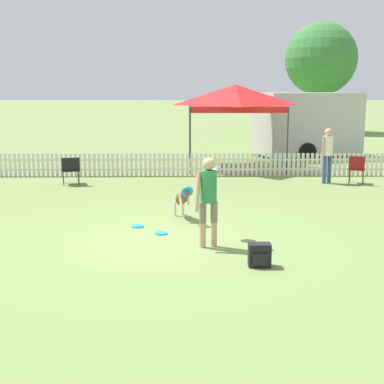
{
  "coord_description": "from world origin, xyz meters",
  "views": [
    {
      "loc": [
        0.31,
        -9.3,
        2.68
      ],
      "look_at": [
        0.43,
        0.72,
        0.74
      ],
      "focal_mm": 50.0,
      "sensor_mm": 36.0,
      "label": 1
    }
  ],
  "objects_px": {
    "handler_person": "(209,191)",
    "equipment_trailer": "(306,123)",
    "frisbee_near_handler": "(265,249)",
    "leaping_dog": "(182,198)",
    "folding_chair_blue_left": "(357,167)",
    "frisbee_midfield": "(161,233)",
    "frisbee_near_dog": "(138,226)",
    "canopy_tent_main": "(235,98)",
    "tree_left_grove": "(321,59)",
    "folding_chair_center": "(71,168)",
    "backpack_on_grass": "(260,255)",
    "spectator_standing": "(328,150)"
  },
  "relations": [
    {
      "from": "frisbee_midfield",
      "to": "equipment_trailer",
      "type": "distance_m",
      "value": 12.76
    },
    {
      "from": "folding_chair_blue_left",
      "to": "frisbee_near_dog",
      "type": "bearing_deg",
      "value": 59.61
    },
    {
      "from": "canopy_tent_main",
      "to": "frisbee_near_dog",
      "type": "bearing_deg",
      "value": -107.89
    },
    {
      "from": "folding_chair_center",
      "to": "tree_left_grove",
      "type": "bearing_deg",
      "value": -135.91
    },
    {
      "from": "folding_chair_blue_left",
      "to": "canopy_tent_main",
      "type": "bearing_deg",
      "value": -26.81
    },
    {
      "from": "backpack_on_grass",
      "to": "spectator_standing",
      "type": "height_order",
      "value": "spectator_standing"
    },
    {
      "from": "handler_person",
      "to": "backpack_on_grass",
      "type": "height_order",
      "value": "handler_person"
    },
    {
      "from": "folding_chair_blue_left",
      "to": "folding_chair_center",
      "type": "xyz_separation_m",
      "value": [
        -8.13,
        0.03,
        -0.02
      ]
    },
    {
      "from": "handler_person",
      "to": "frisbee_near_handler",
      "type": "relative_size",
      "value": 6.39
    },
    {
      "from": "leaping_dog",
      "to": "frisbee_midfield",
      "type": "relative_size",
      "value": 4.72
    },
    {
      "from": "folding_chair_blue_left",
      "to": "tree_left_grove",
      "type": "height_order",
      "value": "tree_left_grove"
    },
    {
      "from": "leaping_dog",
      "to": "frisbee_near_dog",
      "type": "xyz_separation_m",
      "value": [
        -0.88,
        -0.59,
        -0.45
      ]
    },
    {
      "from": "backpack_on_grass",
      "to": "folding_chair_center",
      "type": "relative_size",
      "value": 0.46
    },
    {
      "from": "frisbee_near_dog",
      "to": "folding_chair_blue_left",
      "type": "height_order",
      "value": "folding_chair_blue_left"
    },
    {
      "from": "frisbee_midfield",
      "to": "backpack_on_grass",
      "type": "distance_m",
      "value": 2.48
    },
    {
      "from": "handler_person",
      "to": "frisbee_midfield",
      "type": "bearing_deg",
      "value": 123.69
    },
    {
      "from": "folding_chair_center",
      "to": "canopy_tent_main",
      "type": "height_order",
      "value": "canopy_tent_main"
    },
    {
      "from": "handler_person",
      "to": "canopy_tent_main",
      "type": "height_order",
      "value": "canopy_tent_main"
    },
    {
      "from": "leaping_dog",
      "to": "equipment_trailer",
      "type": "relative_size",
      "value": 0.24
    },
    {
      "from": "folding_chair_center",
      "to": "canopy_tent_main",
      "type": "xyz_separation_m",
      "value": [
        4.95,
        3.42,
        1.91
      ]
    },
    {
      "from": "backpack_on_grass",
      "to": "folding_chair_blue_left",
      "type": "relative_size",
      "value": 0.44
    },
    {
      "from": "frisbee_near_handler",
      "to": "folding_chair_blue_left",
      "type": "distance_m",
      "value": 7.24
    },
    {
      "from": "equipment_trailer",
      "to": "spectator_standing",
      "type": "bearing_deg",
      "value": -110.35
    },
    {
      "from": "frisbee_near_handler",
      "to": "canopy_tent_main",
      "type": "bearing_deg",
      "value": 88.01
    },
    {
      "from": "frisbee_midfield",
      "to": "folding_chair_center",
      "type": "distance_m",
      "value": 6.0
    },
    {
      "from": "handler_person",
      "to": "frisbee_midfield",
      "type": "relative_size",
      "value": 6.39
    },
    {
      "from": "folding_chair_blue_left",
      "to": "folding_chair_center",
      "type": "distance_m",
      "value": 8.13
    },
    {
      "from": "equipment_trailer",
      "to": "leaping_dog",
      "type": "bearing_deg",
      "value": -128.62
    },
    {
      "from": "folding_chair_blue_left",
      "to": "frisbee_midfield",
      "type": "bearing_deg",
      "value": 65.1
    },
    {
      "from": "frisbee_near_handler",
      "to": "handler_person",
      "type": "bearing_deg",
      "value": 165.78
    },
    {
      "from": "frisbee_near_handler",
      "to": "equipment_trailer",
      "type": "bearing_deg",
      "value": 74.81
    },
    {
      "from": "leaping_dog",
      "to": "folding_chair_blue_left",
      "type": "bearing_deg",
      "value": -153.03
    },
    {
      "from": "frisbee_near_dog",
      "to": "tree_left_grove",
      "type": "xyz_separation_m",
      "value": [
        9.25,
        23.29,
        4.46
      ]
    },
    {
      "from": "handler_person",
      "to": "frisbee_midfield",
      "type": "xyz_separation_m",
      "value": [
        -0.85,
        0.8,
        -0.96
      ]
    },
    {
      "from": "handler_person",
      "to": "equipment_trailer",
      "type": "bearing_deg",
      "value": 57.47
    },
    {
      "from": "handler_person",
      "to": "frisbee_near_dog",
      "type": "relative_size",
      "value": 6.39
    },
    {
      "from": "canopy_tent_main",
      "to": "tree_left_grove",
      "type": "bearing_deg",
      "value": 66.38
    },
    {
      "from": "spectator_standing",
      "to": "equipment_trailer",
      "type": "distance_m",
      "value": 6.18
    },
    {
      "from": "frisbee_near_dog",
      "to": "backpack_on_grass",
      "type": "xyz_separation_m",
      "value": [
        2.08,
        -2.42,
        0.17
      ]
    },
    {
      "from": "frisbee_near_handler",
      "to": "frisbee_near_dog",
      "type": "xyz_separation_m",
      "value": [
        -2.3,
        1.57,
        0.0
      ]
    },
    {
      "from": "backpack_on_grass",
      "to": "folding_chair_center",
      "type": "height_order",
      "value": "folding_chair_center"
    },
    {
      "from": "leaping_dog",
      "to": "frisbee_near_handler",
      "type": "relative_size",
      "value": 4.72
    },
    {
      "from": "frisbee_near_dog",
      "to": "backpack_on_grass",
      "type": "bearing_deg",
      "value": -49.25
    },
    {
      "from": "frisbee_midfield",
      "to": "equipment_trailer",
      "type": "relative_size",
      "value": 0.05
    },
    {
      "from": "leaping_dog",
      "to": "frisbee_midfield",
      "type": "bearing_deg",
      "value": 57.5
    },
    {
      "from": "frisbee_near_dog",
      "to": "folding_chair_center",
      "type": "bearing_deg",
      "value": 115.84
    },
    {
      "from": "frisbee_midfield",
      "to": "spectator_standing",
      "type": "relative_size",
      "value": 0.15
    },
    {
      "from": "folding_chair_blue_left",
      "to": "folding_chair_center",
      "type": "height_order",
      "value": "folding_chair_blue_left"
    },
    {
      "from": "handler_person",
      "to": "canopy_tent_main",
      "type": "distance_m",
      "value": 9.7
    },
    {
      "from": "handler_person",
      "to": "frisbee_near_dog",
      "type": "height_order",
      "value": "handler_person"
    }
  ]
}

